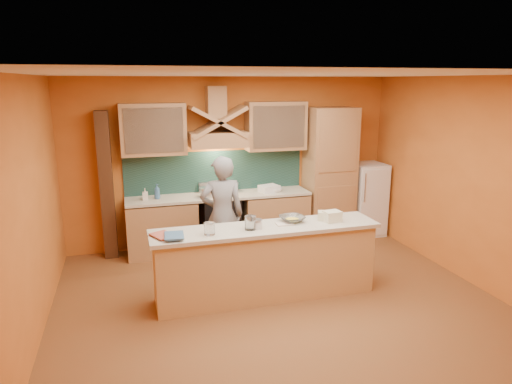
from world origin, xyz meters
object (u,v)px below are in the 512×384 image
object	(u,v)px
person	(222,215)
fridge	(366,199)
mixing_bowl	(292,219)
stove	(220,222)
kitchen_scale	(257,225)

from	to	relation	value
person	fridge	bearing A→B (deg)	-157.13
fridge	mixing_bowl	size ratio (longest dim) A/B	4.16
fridge	mixing_bowl	world-z (taller)	fridge
stove	person	xyz separation A→B (m)	(-0.16, -0.97, 0.41)
stove	mixing_bowl	xyz separation A→B (m)	(0.59, -1.80, 0.53)
person	stove	bearing A→B (deg)	-95.39
person	kitchen_scale	xyz separation A→B (m)	(0.24, -0.96, 0.13)
fridge	kitchen_scale	distance (m)	3.28
person	mixing_bowl	xyz separation A→B (m)	(0.75, -0.83, 0.12)
fridge	person	bearing A→B (deg)	-161.35
fridge	person	size ratio (longest dim) A/B	0.76
person	kitchen_scale	world-z (taller)	person
kitchen_scale	person	bearing A→B (deg)	113.20
stove	person	size ratio (longest dim) A/B	0.52
stove	fridge	xyz separation A→B (m)	(2.70, 0.00, 0.20)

